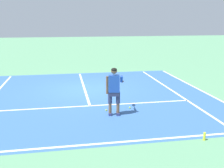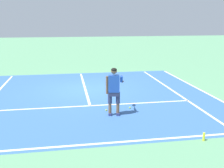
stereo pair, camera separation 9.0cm
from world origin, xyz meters
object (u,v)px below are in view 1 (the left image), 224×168
at_px(tennis_player, 114,88).
at_px(tennis_ball_by_baseline, 106,110).
at_px(tennis_ball_near_feet, 130,108).
at_px(water_bottle, 204,136).

xyz_separation_m(tennis_player, tennis_ball_by_baseline, (-0.21, 0.46, -0.96)).
height_order(tennis_ball_near_feet, tennis_ball_by_baseline, same).
xyz_separation_m(tennis_ball_by_baseline, water_bottle, (2.34, -2.94, 0.09)).
bearing_deg(tennis_ball_by_baseline, tennis_player, -65.33).
bearing_deg(tennis_ball_by_baseline, water_bottle, -51.55).
bearing_deg(tennis_ball_near_feet, tennis_ball_by_baseline, -172.01).
distance_m(tennis_player, tennis_ball_by_baseline, 1.08).
xyz_separation_m(tennis_ball_near_feet, tennis_ball_by_baseline, (-0.94, -0.13, 0.00)).
bearing_deg(water_bottle, tennis_ball_by_baseline, 128.45).
relative_size(tennis_ball_near_feet, tennis_ball_by_baseline, 1.00).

